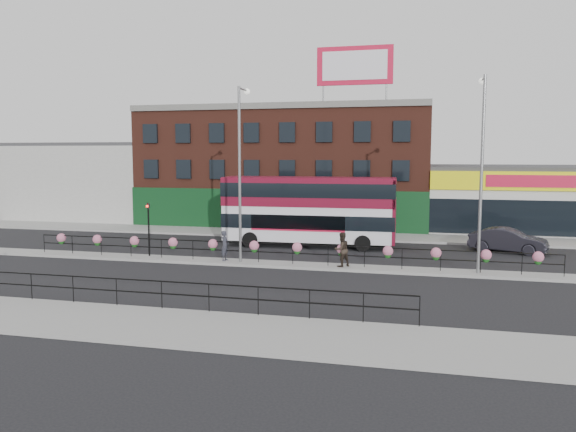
% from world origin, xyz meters
% --- Properties ---
extents(ground, '(120.00, 120.00, 0.00)m').
position_xyz_m(ground, '(0.00, 0.00, 0.00)').
color(ground, black).
rests_on(ground, ground).
extents(south_pavement, '(60.00, 4.00, 0.15)m').
position_xyz_m(south_pavement, '(0.00, -12.00, 0.07)').
color(south_pavement, '#959592').
rests_on(south_pavement, ground).
extents(north_pavement, '(60.00, 4.00, 0.15)m').
position_xyz_m(north_pavement, '(0.00, 12.00, 0.07)').
color(north_pavement, '#959592').
rests_on(north_pavement, ground).
extents(median, '(60.00, 1.60, 0.15)m').
position_xyz_m(median, '(0.00, 0.00, 0.07)').
color(median, '#959592').
rests_on(median, ground).
extents(yellow_line_inner, '(60.00, 0.10, 0.01)m').
position_xyz_m(yellow_line_inner, '(0.00, -9.70, 0.01)').
color(yellow_line_inner, gold).
rests_on(yellow_line_inner, ground).
extents(yellow_line_outer, '(60.00, 0.10, 0.01)m').
position_xyz_m(yellow_line_outer, '(0.00, -9.88, 0.01)').
color(yellow_line_outer, gold).
rests_on(yellow_line_outer, ground).
extents(brick_building, '(25.00, 12.21, 10.30)m').
position_xyz_m(brick_building, '(-4.00, 19.96, 5.13)').
color(brick_building, brown).
rests_on(brick_building, ground).
extents(supermarket, '(15.00, 12.25, 5.30)m').
position_xyz_m(supermarket, '(16.00, 19.90, 2.65)').
color(supermarket, silver).
rests_on(supermarket, ground).
extents(warehouse_west, '(15.50, 12.00, 7.30)m').
position_xyz_m(warehouse_west, '(-24.25, 20.00, 3.65)').
color(warehouse_west, '#B0B0AB').
rests_on(warehouse_west, ground).
extents(billboard, '(6.00, 0.29, 4.40)m').
position_xyz_m(billboard, '(2.50, 14.99, 13.18)').
color(billboard, red).
rests_on(billboard, brick_building).
extents(median_railing, '(30.04, 0.56, 1.23)m').
position_xyz_m(median_railing, '(-0.00, 0.00, 1.05)').
color(median_railing, black).
rests_on(median_railing, median).
extents(south_railing, '(20.04, 0.05, 1.12)m').
position_xyz_m(south_railing, '(-2.00, -10.10, 0.96)').
color(south_railing, black).
rests_on(south_railing, south_pavement).
extents(double_decker_bus, '(11.73, 3.21, 4.71)m').
position_xyz_m(double_decker_bus, '(0.52, 7.03, 2.90)').
color(double_decker_bus, silver).
rests_on(double_decker_bus, ground).
extents(car, '(4.36, 5.68, 1.56)m').
position_xyz_m(car, '(13.36, 7.69, 0.78)').
color(car, '#23222A').
rests_on(car, ground).
extents(pedestrian_a, '(0.69, 0.51, 1.73)m').
position_xyz_m(pedestrian_a, '(-3.02, 0.04, 1.02)').
color(pedestrian_a, '#30313C').
rests_on(pedestrian_a, median).
extents(pedestrian_b, '(1.63, 1.63, 1.88)m').
position_xyz_m(pedestrian_b, '(3.76, -0.10, 1.09)').
color(pedestrian_b, '#2C231C').
rests_on(pedestrian_b, median).
extents(lamp_column_west, '(0.36, 1.74, 9.89)m').
position_xyz_m(lamp_column_west, '(-2.06, 0.20, 6.01)').
color(lamp_column_west, gray).
rests_on(lamp_column_west, median).
extents(lamp_column_east, '(0.36, 1.77, 10.10)m').
position_xyz_m(lamp_column_east, '(10.87, 0.16, 6.13)').
color(lamp_column_east, gray).
rests_on(lamp_column_east, median).
extents(traffic_light_median, '(0.15, 0.28, 3.65)m').
position_xyz_m(traffic_light_median, '(-8.00, 0.39, 2.47)').
color(traffic_light_median, black).
rests_on(traffic_light_median, median).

